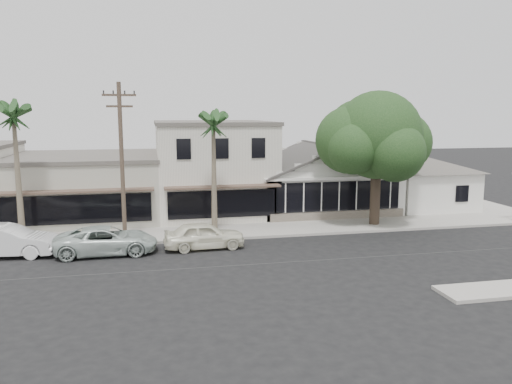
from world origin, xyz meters
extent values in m
plane|color=black|center=(0.00, 0.00, 0.00)|extent=(140.00, 140.00, 0.00)
cube|color=#9E9991|center=(-8.00, 6.75, 0.07)|extent=(90.00, 3.50, 0.15)
cube|color=white|center=(5.00, 12.50, 1.50)|extent=(10.00, 8.00, 3.00)
cube|color=black|center=(5.00, 8.44, 1.75)|extent=(8.80, 0.10, 2.00)
cube|color=#60564C|center=(5.00, 8.45, 0.35)|extent=(9.60, 0.18, 0.70)
cube|color=white|center=(13.20, 11.50, 1.50)|extent=(6.00, 6.00, 3.00)
cube|color=silver|center=(-3.00, 13.50, 3.25)|extent=(8.00, 10.00, 6.50)
cube|color=beige|center=(-12.00, 13.50, 2.10)|extent=(10.00, 10.00, 4.20)
cylinder|color=brown|center=(-9.00, 5.20, 4.50)|extent=(0.24, 0.24, 9.00)
cube|color=brown|center=(-9.00, 5.20, 8.30)|extent=(1.80, 0.12, 0.12)
cube|color=brown|center=(-9.00, 5.20, 7.70)|extent=(1.40, 0.12, 0.12)
imported|color=white|center=(-4.71, 3.42, 0.75)|extent=(4.46, 1.98, 1.49)
imported|color=white|center=(-14.85, 3.97, 0.82)|extent=(5.15, 2.25, 1.65)
imported|color=#B6C4BD|center=(-9.85, 3.42, 0.73)|extent=(5.29, 2.51, 1.46)
cylinder|color=#403526|center=(6.77, 6.58, 1.73)|extent=(0.65, 0.65, 3.46)
sphere|color=black|center=(6.77, 6.58, 5.94)|extent=(5.62, 5.62, 5.62)
sphere|color=black|center=(8.71, 7.23, 5.40)|extent=(4.11, 4.11, 4.11)
sphere|color=black|center=(5.04, 7.01, 5.62)|extent=(4.32, 4.32, 4.32)
sphere|color=black|center=(7.20, 4.96, 4.97)|extent=(3.67, 3.67, 3.67)
sphere|color=black|center=(6.12, 8.31, 6.27)|extent=(3.89, 3.89, 3.89)
sphere|color=black|center=(8.06, 8.09, 6.70)|extent=(3.46, 3.46, 3.46)
sphere|color=black|center=(4.82, 5.72, 5.19)|extent=(3.24, 3.24, 3.24)
cone|color=#726651|center=(-3.83, 5.94, 3.25)|extent=(0.38, 0.38, 6.51)
cone|color=#726651|center=(-14.76, 6.76, 3.50)|extent=(0.39, 0.39, 7.01)
camera|label=1|loc=(-7.41, -23.09, 7.38)|focal=35.00mm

